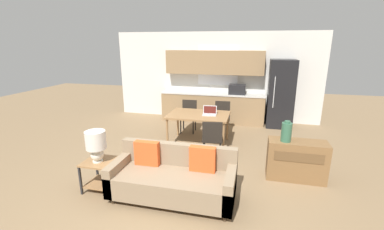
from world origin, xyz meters
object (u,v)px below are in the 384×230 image
object	(u,v)px
dining_table	(199,117)
dining_chair_far_left	(189,114)
side_table	(100,170)
refrigerator	(281,94)
couch	(174,177)
vase	(286,132)
dining_chair_near_right	(212,137)
dining_chair_far_right	(222,116)
laptop	(210,112)
credenza	(296,160)
table_lamp	(96,144)

from	to	relation	value
dining_table	dining_chair_far_left	bearing A→B (deg)	119.10
side_table	refrigerator	bearing A→B (deg)	53.67
refrigerator	couch	size ratio (longest dim) A/B	1.01
vase	dining_chair_near_right	size ratio (longest dim) A/B	0.43
dining_table	dining_chair_far_left	world-z (taller)	dining_chair_far_left
dining_chair_far_right	laptop	size ratio (longest dim) A/B	2.55
credenza	dining_chair_far_right	distance (m)	2.65
dining_table	dining_chair_far_right	distance (m)	1.00
side_table	credenza	world-z (taller)	credenza
vase	dining_chair_far_right	world-z (taller)	vase
couch	credenza	xyz separation A→B (m)	(1.94, 1.05, 0.02)
side_table	dining_chair_far_left	xyz separation A→B (m)	(0.68, 3.19, 0.14)
vase	dining_chair_far_left	size ratio (longest dim) A/B	0.43
table_lamp	vase	size ratio (longest dim) A/B	1.40
credenza	dining_chair_far_left	xyz separation A→B (m)	(-2.50, 2.06, 0.13)
couch	dining_chair_far_right	bearing A→B (deg)	83.71
side_table	dining_chair_far_right	world-z (taller)	dining_chair_far_right
vase	dining_chair_far_left	bearing A→B (deg)	137.31
side_table	dining_chair_far_right	distance (m)	3.61
dining_chair_far_left	credenza	bearing A→B (deg)	-42.27
refrigerator	table_lamp	distance (m)	5.31
dining_table	dining_chair_near_right	world-z (taller)	dining_chair_near_right
dining_chair_far_left	vase	bearing A→B (deg)	-45.42
refrigerator	dining_chair_far_left	bearing A→B (deg)	-156.51
dining_table	laptop	bearing A→B (deg)	6.44
couch	dining_chair_far_right	world-z (taller)	dining_chair_far_right
dining_chair_far_right	dining_chair_near_right	xyz separation A→B (m)	(0.01, -1.68, 0.00)
refrigerator	dining_chair_near_right	size ratio (longest dim) A/B	2.25
dining_table	credenza	world-z (taller)	dining_table
refrigerator	side_table	world-z (taller)	refrigerator
laptop	side_table	bearing A→B (deg)	-124.13
couch	table_lamp	xyz separation A→B (m)	(-1.25, -0.11, 0.49)
refrigerator	credenza	world-z (taller)	refrigerator
table_lamp	dining_chair_far_left	size ratio (longest dim) A/B	0.60
dining_table	credenza	size ratio (longest dim) A/B	1.42
dining_chair_far_left	dining_chair_far_right	bearing A→B (deg)	0.34
refrigerator	table_lamp	size ratio (longest dim) A/B	3.73
vase	refrigerator	bearing A→B (deg)	87.02
dining_chair_far_right	dining_chair_far_left	xyz separation A→B (m)	(-0.91, -0.05, 0.00)
side_table	dining_chair_far_left	size ratio (longest dim) A/B	0.60
refrigerator	credenza	xyz separation A→B (m)	(0.05, -3.13, -0.61)
table_lamp	dining_chair_near_right	xyz separation A→B (m)	(1.61, 1.59, -0.34)
dining_chair_far_left	table_lamp	bearing A→B (deg)	-104.79
refrigerator	side_table	distance (m)	5.31
side_table	dining_chair_far_right	bearing A→B (deg)	63.85
vase	laptop	xyz separation A→B (m)	(-1.57, 1.31, -0.10)
couch	laptop	distance (m)	2.37
side_table	couch	bearing A→B (deg)	3.43
couch	dining_chair_far_left	bearing A→B (deg)	100.18
refrigerator	credenza	distance (m)	3.18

